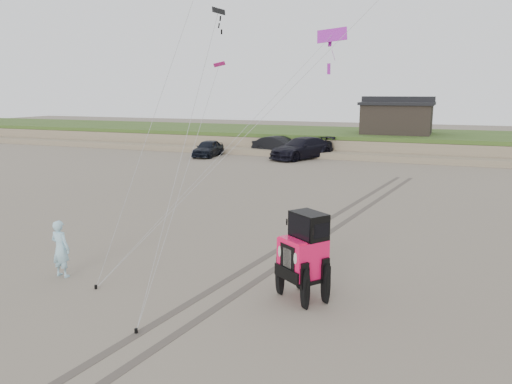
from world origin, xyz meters
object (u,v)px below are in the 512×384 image
Objects in this scene: cabin at (397,117)px; truck_b at (280,146)px; truck_a at (208,148)px; man at (61,249)px; jeep at (303,265)px; truck_c at (302,148)px.

cabin is 11.28m from truck_b.
man is (8.69, -27.10, 0.17)m from truck_a.
truck_b is (5.38, 3.35, 0.10)m from truck_a.
truck_a is 2.38× the size of man.
jeep reaches higher than truck_a.
jeep is at bearing -168.18° from man.
jeep is 7.36m from man.
cabin reaches higher than man.
truck_a is at bearing 157.71° from jeep.
cabin is at bearing 27.11° from truck_a.
jeep reaches higher than truck_b.
truck_c is 3.46× the size of man.
man reaches higher than truck_b.
truck_c is 1.19× the size of jeep.
truck_c is at bearing 142.44° from jeep.
jeep reaches higher than man.
truck_b is at bearing -80.10° from man.
man is at bearing -99.45° from cabin.
truck_b is 3.14m from truck_c.
truck_b is at bearing 172.08° from truck_c.
truck_b is (-9.35, -5.83, -2.42)m from cabin.
jeep is (15.98, -26.06, 0.24)m from truck_a.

